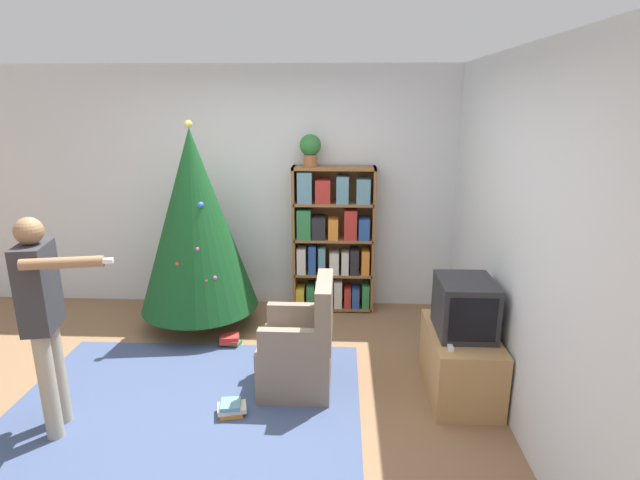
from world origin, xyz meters
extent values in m
plane|color=#846042|center=(0.00, 0.00, 0.00)|extent=(14.00, 14.00, 0.00)
cube|color=silver|center=(0.00, 2.03, 1.30)|extent=(8.00, 0.10, 2.60)
cube|color=silver|center=(2.02, 0.00, 1.30)|extent=(0.10, 8.00, 2.60)
cube|color=#3D4C70|center=(-0.40, -0.08, 0.00)|extent=(2.63, 1.97, 0.01)
cube|color=brown|center=(0.25, 1.83, 0.79)|extent=(0.03, 0.27, 1.58)
cube|color=brown|center=(1.10, 1.83, 0.79)|extent=(0.03, 0.27, 1.58)
cube|color=brown|center=(0.68, 1.83, 1.56)|extent=(0.87, 0.27, 0.03)
cube|color=brown|center=(0.68, 1.96, 0.79)|extent=(0.87, 0.01, 1.58)
cube|color=brown|center=(0.68, 1.83, 0.03)|extent=(0.84, 0.27, 0.03)
cube|color=gold|center=(0.32, 1.79, 0.15)|extent=(0.09, 0.20, 0.22)
cube|color=#2D7A42|center=(0.43, 1.81, 0.16)|extent=(0.08, 0.24, 0.24)
cube|color=#2D7A42|center=(0.52, 1.79, 0.20)|extent=(0.08, 0.20, 0.30)
cube|color=#843889|center=(0.63, 1.79, 0.20)|extent=(0.07, 0.21, 0.32)
cube|color=beige|center=(0.73, 1.80, 0.19)|extent=(0.08, 0.22, 0.30)
cube|color=#B22D28|center=(0.83, 1.79, 0.16)|extent=(0.07, 0.20, 0.22)
cube|color=#284C93|center=(0.92, 1.79, 0.15)|extent=(0.08, 0.20, 0.22)
cube|color=#2D7A42|center=(1.03, 1.81, 0.17)|extent=(0.08, 0.24, 0.26)
cube|color=brown|center=(0.68, 1.83, 0.42)|extent=(0.84, 0.27, 0.03)
cube|color=beige|center=(0.33, 1.79, 0.57)|extent=(0.09, 0.19, 0.28)
cube|color=#284C93|center=(0.45, 1.80, 0.59)|extent=(0.08, 0.22, 0.31)
cube|color=#5B899E|center=(0.55, 1.79, 0.58)|extent=(0.07, 0.19, 0.29)
cube|color=beige|center=(0.69, 1.80, 0.55)|extent=(0.10, 0.22, 0.24)
cube|color=beige|center=(0.80, 1.79, 0.55)|extent=(0.08, 0.20, 0.24)
cube|color=#232328|center=(0.90, 1.80, 0.57)|extent=(0.09, 0.23, 0.27)
cube|color=orange|center=(1.02, 1.81, 0.56)|extent=(0.08, 0.23, 0.26)
cube|color=brown|center=(0.68, 1.83, 0.80)|extent=(0.84, 0.27, 0.03)
cube|color=#2D7A42|center=(0.36, 1.80, 0.98)|extent=(0.15, 0.21, 0.31)
cube|color=#232328|center=(0.52, 1.80, 0.94)|extent=(0.14, 0.23, 0.24)
cube|color=orange|center=(0.67, 1.79, 0.93)|extent=(0.10, 0.20, 0.22)
cube|color=#B22D28|center=(0.85, 1.81, 0.97)|extent=(0.13, 0.24, 0.31)
cube|color=#284C93|center=(1.00, 1.81, 0.93)|extent=(0.11, 0.23, 0.23)
cube|color=brown|center=(0.68, 1.83, 1.19)|extent=(0.84, 0.27, 0.03)
cube|color=#5B899E|center=(0.37, 1.79, 1.37)|extent=(0.15, 0.20, 0.32)
cube|color=#B22D28|center=(0.56, 1.81, 1.33)|extent=(0.15, 0.24, 0.24)
cube|color=#5B899E|center=(0.76, 1.80, 1.35)|extent=(0.13, 0.22, 0.28)
cube|color=#5B899E|center=(0.98, 1.79, 1.33)|extent=(0.14, 0.19, 0.26)
cube|color=tan|center=(1.70, 0.21, 0.26)|extent=(0.50, 0.86, 0.52)
cube|color=#28282D|center=(1.70, 0.21, 0.73)|extent=(0.41, 0.49, 0.42)
cube|color=black|center=(1.70, -0.04, 0.73)|extent=(0.34, 0.01, 0.33)
cube|color=white|center=(1.55, -0.04, 0.53)|extent=(0.04, 0.12, 0.02)
cylinder|color=#4C3323|center=(-0.66, 1.32, 0.05)|extent=(0.36, 0.36, 0.10)
cylinder|color=brown|center=(-0.66, 1.32, 0.16)|extent=(0.08, 0.08, 0.12)
cone|color=#14471E|center=(-0.66, 1.32, 1.11)|extent=(1.16, 1.16, 1.78)
sphere|color=red|center=(-0.77, 1.49, 1.34)|extent=(0.05, 0.05, 0.05)
sphere|color=#B74C93|center=(-0.42, 0.99, 0.65)|extent=(0.06, 0.06, 0.06)
sphere|color=#335BB2|center=(-0.55, 1.14, 1.30)|extent=(0.06, 0.06, 0.06)
sphere|color=red|center=(-0.74, 0.96, 0.79)|extent=(0.05, 0.05, 0.05)
sphere|color=red|center=(-0.92, 1.31, 1.18)|extent=(0.04, 0.04, 0.04)
sphere|color=red|center=(-0.48, 0.94, 0.63)|extent=(0.05, 0.05, 0.05)
sphere|color=gold|center=(-0.45, 1.76, 0.43)|extent=(0.04, 0.04, 0.04)
sphere|color=#B74C93|center=(-0.56, 1.00, 0.92)|extent=(0.05, 0.05, 0.05)
sphere|color=silver|center=(-0.88, 1.42, 1.23)|extent=(0.07, 0.07, 0.07)
sphere|color=#E5CC4C|center=(-0.66, 1.32, 2.03)|extent=(0.07, 0.07, 0.07)
cube|color=#7A6B5B|center=(0.40, 0.23, 0.21)|extent=(0.56, 0.56, 0.42)
cube|color=#7A6B5B|center=(0.63, 0.22, 0.67)|extent=(0.12, 0.56, 0.50)
cube|color=#7A6B5B|center=(0.40, 0.47, 0.52)|extent=(0.50, 0.08, 0.20)
cube|color=#7A6B5B|center=(0.40, -0.01, 0.52)|extent=(0.50, 0.08, 0.20)
cylinder|color=#9E937F|center=(-1.23, -0.29, 0.39)|extent=(0.11, 0.11, 0.77)
cylinder|color=#9E937F|center=(-1.19, -0.46, 0.39)|extent=(0.11, 0.11, 0.77)
cube|color=#2D2D33|center=(-1.21, -0.38, 1.06)|extent=(0.24, 0.35, 0.58)
cylinder|color=#8C6647|center=(-1.25, -0.18, 1.04)|extent=(0.07, 0.07, 0.46)
cylinder|color=#8C6647|center=(-0.94, -0.52, 1.28)|extent=(0.48, 0.16, 0.07)
cube|color=white|center=(-0.70, -0.48, 1.28)|extent=(0.11, 0.06, 0.03)
sphere|color=#8C6647|center=(-1.21, -0.38, 1.44)|extent=(0.18, 0.18, 0.18)
cylinder|color=#935B38|center=(0.43, 1.83, 1.64)|extent=(0.14, 0.14, 0.12)
sphere|color=#2D7033|center=(0.43, 1.83, 1.80)|extent=(0.22, 0.22, 0.22)
cube|color=#2D7A42|center=(-0.27, 0.92, 0.02)|extent=(0.19, 0.14, 0.04)
cube|color=#B22D28|center=(-0.29, 0.91, 0.05)|extent=(0.17, 0.17, 0.03)
cube|color=#B22D28|center=(-0.29, 0.92, 0.08)|extent=(0.19, 0.18, 0.03)
cube|color=orange|center=(-0.04, -0.18, 0.02)|extent=(0.19, 0.16, 0.04)
cube|color=beige|center=(-0.03, -0.16, 0.05)|extent=(0.23, 0.18, 0.04)
cube|color=#5B899E|center=(-0.04, -0.17, 0.09)|extent=(0.16, 0.17, 0.03)
camera|label=1|loc=(0.75, -3.33, 2.24)|focal=28.00mm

